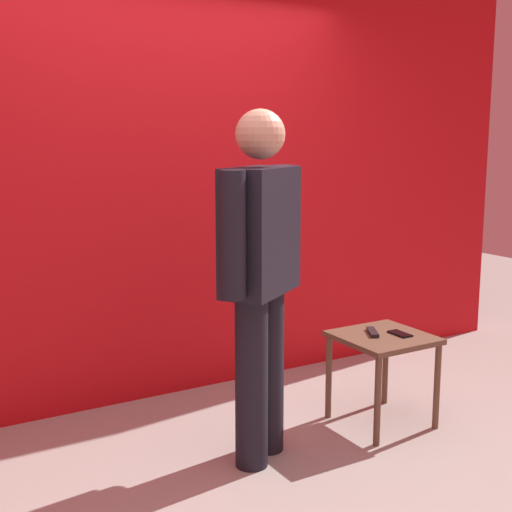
# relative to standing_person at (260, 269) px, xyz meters

# --- Properties ---
(ground_plane) EXTENTS (12.00, 12.00, 0.00)m
(ground_plane) POSITION_rel_standing_person_xyz_m (-0.06, -0.26, -0.99)
(ground_plane) COLOR #9E9991
(back_wall_red) EXTENTS (5.72, 0.12, 3.02)m
(back_wall_red) POSITION_rel_standing_person_xyz_m (-0.06, 1.12, 0.52)
(back_wall_red) COLOR red
(back_wall_red) RESTS_ON ground_plane
(standing_person) EXTENTS (0.64, 0.49, 1.77)m
(standing_person) POSITION_rel_standing_person_xyz_m (0.00, 0.00, 0.00)
(standing_person) COLOR black
(standing_person) RESTS_ON ground_plane
(side_table) EXTENTS (0.49, 0.49, 0.53)m
(side_table) POSITION_rel_standing_person_xyz_m (0.82, 0.01, -0.55)
(side_table) COLOR brown
(side_table) RESTS_ON ground_plane
(cell_phone) EXTENTS (0.07, 0.15, 0.01)m
(cell_phone) POSITION_rel_standing_person_xyz_m (0.91, -0.03, -0.46)
(cell_phone) COLOR black
(cell_phone) RESTS_ON side_table
(tv_remote) EXTENTS (0.12, 0.17, 0.02)m
(tv_remote) POSITION_rel_standing_person_xyz_m (0.79, 0.06, -0.45)
(tv_remote) COLOR black
(tv_remote) RESTS_ON side_table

